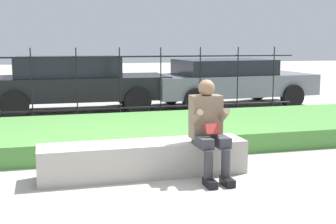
{
  "coord_description": "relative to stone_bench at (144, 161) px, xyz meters",
  "views": [
    {
      "loc": [
        -1.12,
        -5.67,
        1.7
      ],
      "look_at": [
        0.67,
        0.95,
        0.66
      ],
      "focal_mm": 50.0,
      "sensor_mm": 36.0,
      "label": 1
    }
  ],
  "objects": [
    {
      "name": "person_seated_reader",
      "position": [
        0.76,
        -0.31,
        0.47
      ],
      "size": [
        0.42,
        0.73,
        1.23
      ],
      "color": "black",
      "rests_on": "ground_plane"
    },
    {
      "name": "stone_bench",
      "position": [
        0.0,
        0.0,
        0.0
      ],
      "size": [
        2.63,
        0.56,
        0.43
      ],
      "color": "#ADA89E",
      "rests_on": "ground_plane"
    },
    {
      "name": "iron_fence",
      "position": [
        -0.09,
        3.89,
        0.64
      ],
      "size": [
        8.76,
        0.03,
        1.57
      ],
      "color": "black",
      "rests_on": "ground_plane"
    },
    {
      "name": "car_parked_center",
      "position": [
        -0.47,
        5.82,
        0.53
      ],
      "size": [
        4.45,
        1.97,
        1.33
      ],
      "rotation": [
        0.0,
        0.0,
        -0.02
      ],
      "color": "black",
      "rests_on": "ground_plane"
    },
    {
      "name": "ground_plane",
      "position": [
        -0.09,
        0.0,
        -0.19
      ],
      "size": [
        60.0,
        60.0,
        0.0
      ],
      "primitive_type": "plane",
      "color": "#A8A399"
    },
    {
      "name": "car_parked_right",
      "position": [
        3.53,
        5.77,
        0.48
      ],
      "size": [
        4.45,
        2.22,
        1.22
      ],
      "rotation": [
        0.0,
        0.0,
        0.07
      ],
      "color": "slate",
      "rests_on": "ground_plane"
    },
    {
      "name": "grass_berm",
      "position": [
        -0.09,
        2.03,
        -0.04
      ],
      "size": [
        10.76,
        2.66,
        0.3
      ],
      "color": "#4C893D",
      "rests_on": "ground_plane"
    }
  ]
}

